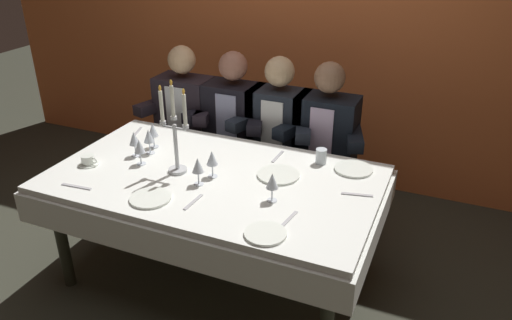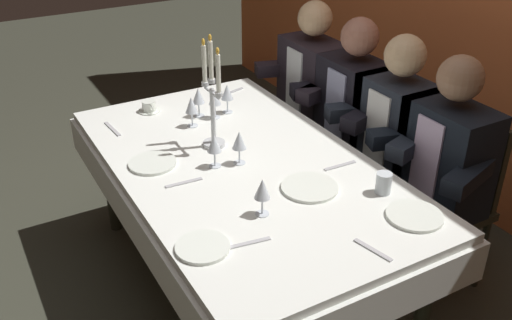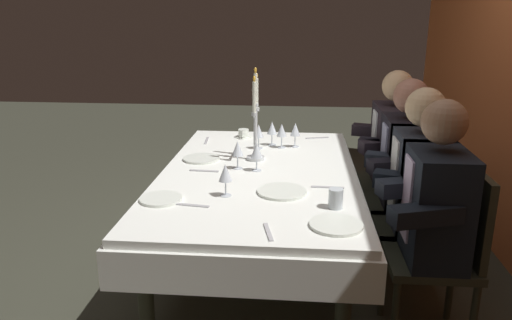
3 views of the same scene
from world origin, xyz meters
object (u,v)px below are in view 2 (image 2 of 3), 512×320
wine_glass_3 (227,93)px  wine_glass_4 (198,96)px  coffee_cup_0 (149,107)px  seated_diner_1 (355,105)px  wine_glass_1 (191,106)px  wine_glass_6 (239,141)px  seated_diner_3 (447,157)px  wine_glass_5 (262,190)px  dinner_plate_0 (310,187)px  dinner_plate_2 (153,163)px  dinner_plate_1 (203,247)px  water_tumbler_0 (384,183)px  candelabra (212,103)px  seated_diner_2 (396,128)px  seated_diner_0 (313,81)px  dinner_plate_3 (415,216)px  dining_table (242,184)px  wine_glass_0 (215,98)px  wine_glass_2 (214,144)px

wine_glass_3 → wine_glass_4: 0.16m
wine_glass_4 → coffee_cup_0: wine_glass_4 is taller
seated_diner_1 → wine_glass_1: bearing=-101.6°
wine_glass_6 → seated_diner_1: (-0.29, 0.90, -0.12)m
wine_glass_4 → seated_diner_3: bearing=40.2°
coffee_cup_0 → wine_glass_5: bearing=2.1°
dinner_plate_0 → dinner_plate_2: 0.74m
dinner_plate_1 → wine_glass_1: (-0.98, 0.39, 0.11)m
dinner_plate_2 → wine_glass_3: (-0.35, 0.57, 0.11)m
wine_glass_6 → water_tumbler_0: bearing=38.2°
candelabra → seated_diner_2: candelabra is taller
candelabra → wine_glass_6: candelabra is taller
seated_diner_0 → wine_glass_5: bearing=-42.1°
wine_glass_1 → coffee_cup_0: wine_glass_1 is taller
candelabra → dinner_plate_2: candelabra is taller
water_tumbler_0 → dinner_plate_1: bearing=-91.8°
coffee_cup_0 → wine_glass_4: bearing=48.2°
dinner_plate_0 → seated_diner_1: 0.97m
dinner_plate_3 → wine_glass_5: bearing=-121.4°
candelabra → seated_diner_2: (0.29, 0.92, -0.23)m
wine_glass_3 → wine_glass_6: same height
dinner_plate_3 → seated_diner_1: bearing=154.1°
dining_table → dinner_plate_1: (0.50, -0.43, 0.13)m
dinner_plate_1 → wine_glass_3: bearing=148.7°
wine_glass_5 → water_tumbler_0: bearing=78.0°
seated_diner_0 → seated_diner_3: size_ratio=1.00×
candelabra → coffee_cup_0: size_ratio=4.26×
dinner_plate_3 → wine_glass_3: wine_glass_3 is taller
wine_glass_6 → coffee_cup_0: size_ratio=1.24×
wine_glass_3 → seated_diner_3: 1.19m
dining_table → wine_glass_3: size_ratio=11.83×
dinner_plate_3 → seated_diner_1: 1.13m
dinner_plate_2 → seated_diner_2: size_ratio=0.18×
dinner_plate_2 → seated_diner_3: seated_diner_3 is taller
dining_table → dinner_plate_1: 0.67m
dinner_plate_2 → wine_glass_1: (-0.29, 0.33, 0.11)m
dinner_plate_2 → dinner_plate_0: bearing=44.0°
candelabra → wine_glass_3: bearing=143.5°
dinner_plate_2 → wine_glass_0: size_ratio=1.36×
water_tumbler_0 → wine_glass_2: bearing=-136.7°
wine_glass_3 → wine_glass_1: bearing=-74.9°
wine_glass_4 → coffee_cup_0: (-0.19, -0.22, -0.09)m
wine_glass_0 → water_tumbler_0: 1.08m
dinner_plate_3 → wine_glass_3: (-1.27, -0.19, 0.11)m
wine_glass_1 → wine_glass_6: size_ratio=1.00×
dinner_plate_2 → wine_glass_4: (-0.39, 0.41, 0.11)m
dining_table → wine_glass_5: wine_glass_5 is taller
wine_glass_0 → seated_diner_3: size_ratio=0.13×
dinner_plate_1 → dining_table: bearing=139.2°
dinner_plate_0 → seated_diner_0: bearing=145.0°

